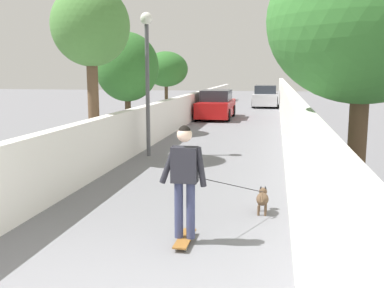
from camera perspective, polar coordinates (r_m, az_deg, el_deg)
ground_plane at (r=18.34m, az=4.59°, el=1.43°), size 80.00×80.00×0.00m
wall_left at (r=16.73m, az=-4.22°, el=3.08°), size 48.00×0.30×1.40m
fence_right at (r=16.15m, az=12.26°, el=3.62°), size 48.00×0.30×1.93m
tree_left_near at (r=23.78m, az=-3.38°, el=9.65°), size 2.33×2.33×3.59m
tree_left_mid at (r=18.05m, az=-8.43°, el=9.83°), size 2.54×2.54×4.09m
tree_left_far at (r=12.65m, az=-13.01°, el=14.47°), size 2.13×2.13×4.87m
tree_right_distant at (r=7.22m, az=21.48°, el=14.62°), size 2.89×2.89×4.54m
lamp_post at (r=13.20m, az=-5.85°, el=10.95°), size 0.36×0.36×4.23m
skateboard at (r=6.71m, az=-0.94°, el=-12.17°), size 0.80×0.21×0.08m
person_skateboarder at (r=6.41m, az=-0.97°, el=-3.76°), size 0.22×0.71×1.69m
dog at (r=8.08m, az=9.09°, el=-6.96°), size 1.95×1.21×1.06m
car_near at (r=23.99m, az=3.17°, el=5.04°), size 4.38×1.80×1.54m
car_far at (r=32.51m, az=9.50°, el=6.07°), size 4.33×1.80×1.54m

